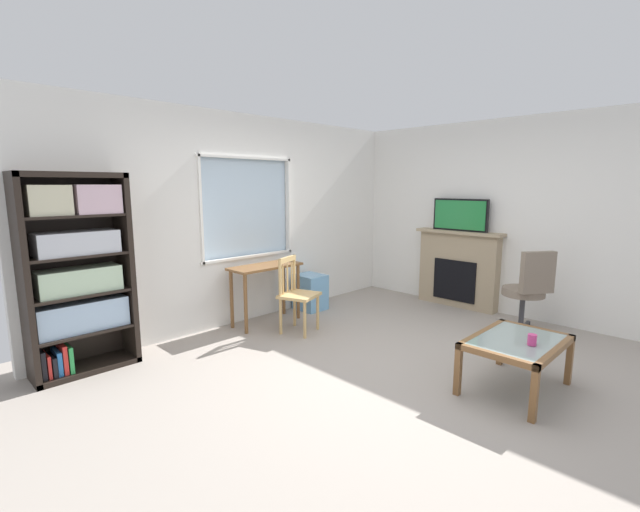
{
  "coord_description": "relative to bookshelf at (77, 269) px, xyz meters",
  "views": [
    {
      "loc": [
        -3.2,
        -2.3,
        1.74
      ],
      "look_at": [
        -0.07,
        0.82,
        1.0
      ],
      "focal_mm": 23.99,
      "sensor_mm": 36.0,
      "label": 1
    }
  ],
  "objects": [
    {
      "name": "tv",
      "position": [
        4.52,
        -1.44,
        0.35
      ],
      "size": [
        0.06,
        0.8,
        0.45
      ],
      "color": "black",
      "rests_on": "fireplace"
    },
    {
      "name": "wall_back_with_window",
      "position": [
        2.05,
        0.24,
        0.31
      ],
      "size": [
        5.16,
        0.15,
        2.61
      ],
      "color": "white",
      "rests_on": "ground"
    },
    {
      "name": "wall_right",
      "position": [
        4.69,
        -2.0,
        0.33
      ],
      "size": [
        0.12,
        4.68,
        2.61
      ],
      "primitive_type": "cube",
      "color": "white",
      "rests_on": "ground"
    },
    {
      "name": "plastic_drawer_unit",
      "position": [
        2.91,
        -0.06,
        -0.73
      ],
      "size": [
        0.35,
        0.4,
        0.5
      ],
      "primitive_type": "cube",
      "color": "#72ADDB",
      "rests_on": "ground"
    },
    {
      "name": "bookshelf",
      "position": [
        0.0,
        0.0,
        0.0
      ],
      "size": [
        0.9,
        0.38,
        1.85
      ],
      "color": "black",
      "rests_on": "ground"
    },
    {
      "name": "ground",
      "position": [
        2.05,
        -2.0,
        -0.99
      ],
      "size": [
        6.16,
        5.48,
        0.02
      ],
      "primitive_type": "cube",
      "color": "#9E9389"
    },
    {
      "name": "fireplace",
      "position": [
        4.54,
        -1.44,
        -0.42
      ],
      "size": [
        0.26,
        1.25,
        1.1
      ],
      "color": "tan",
      "rests_on": "ground"
    },
    {
      "name": "sippy_cup",
      "position": [
        2.42,
        -3.18,
        -0.48
      ],
      "size": [
        0.07,
        0.07,
        0.09
      ],
      "primitive_type": "cylinder",
      "color": "#DB3D84",
      "rests_on": "coffee_table"
    },
    {
      "name": "office_chair",
      "position": [
        4.03,
        -2.59,
        -0.42
      ],
      "size": [
        0.62,
        0.62,
        1.0
      ],
      "color": "#7A6B5B",
      "rests_on": "ground"
    },
    {
      "name": "desk_under_window",
      "position": [
        2.09,
        -0.11,
        -0.37
      ],
      "size": [
        0.93,
        0.39,
        0.75
      ],
      "color": "brown",
      "rests_on": "ground"
    },
    {
      "name": "coffee_table",
      "position": [
        2.47,
        -3.05,
        -0.59
      ],
      "size": [
        0.92,
        0.65,
        0.45
      ],
      "color": "#8C9E99",
      "rests_on": "ground"
    },
    {
      "name": "wooden_chair",
      "position": [
        2.15,
        -0.62,
        -0.51
      ],
      "size": [
        0.53,
        0.52,
        0.9
      ],
      "color": "tan",
      "rests_on": "ground"
    }
  ]
}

